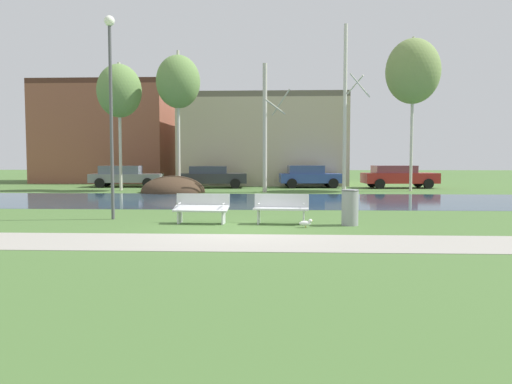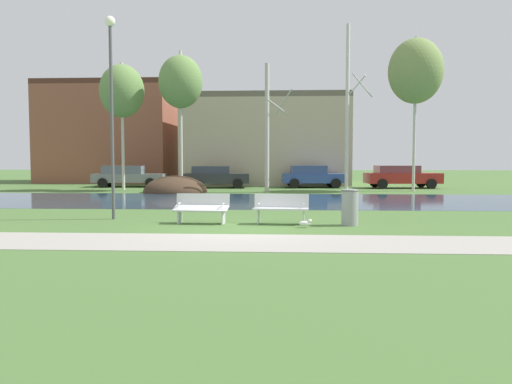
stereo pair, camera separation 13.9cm
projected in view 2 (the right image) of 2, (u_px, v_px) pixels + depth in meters
ground_plane at (257, 199)px, 23.51m from camera, size 120.00×120.00×0.00m
paved_path_strip at (229, 242)px, 11.44m from camera, size 60.00×2.37×0.01m
river_band at (256, 200)px, 22.90m from camera, size 80.00×8.50×0.01m
soil_mound at (175, 192)px, 28.46m from camera, size 3.61×3.48×1.88m
bench_left at (202, 207)px, 14.76m from camera, size 1.64×0.67×0.87m
bench_right at (281, 208)px, 14.63m from camera, size 1.64×0.67×0.87m
trash_bin at (350, 207)px, 14.31m from camera, size 0.50×0.50×1.03m
seagull at (305, 223)px, 13.84m from camera, size 0.39×0.15×0.24m
streetlamp at (111, 88)px, 15.56m from camera, size 0.32×0.32×6.28m
birch_far_left at (122, 91)px, 29.88m from camera, size 2.62×2.62×7.59m
birch_left at (181, 82)px, 29.48m from camera, size 2.57×2.57×8.21m
birch_center_left at (268, 127)px, 28.20m from camera, size 1.54×2.53×7.20m
birch_center at (348, 108)px, 28.17m from camera, size 1.48×2.37×9.38m
birch_center_right at (416, 71)px, 28.88m from camera, size 3.11×3.11×8.89m
parked_van_nearest_grey at (128, 176)px, 33.66m from camera, size 4.80×2.34×1.43m
parked_sedan_second_dark at (215, 176)px, 32.64m from camera, size 4.38×2.28×1.42m
parked_hatch_third_blue at (312, 176)px, 32.89m from camera, size 4.17×2.26×1.45m
parked_wagon_fourth_red at (401, 176)px, 32.36m from camera, size 4.84×2.34×1.46m
building_brick_low at (112, 133)px, 41.13m from camera, size 10.17×7.05×7.92m
building_beige_block at (267, 141)px, 38.92m from camera, size 11.91×9.55×6.51m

